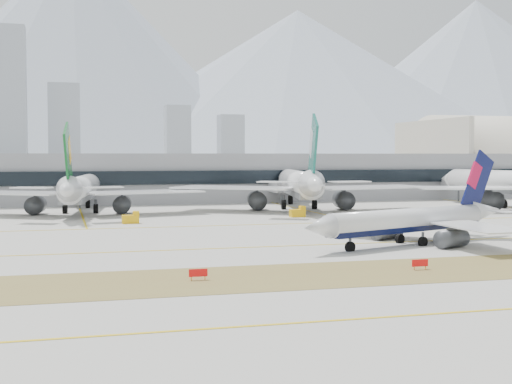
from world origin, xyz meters
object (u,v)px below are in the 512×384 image
object	(u,v)px
taxiing_airliner	(415,221)
widebody_eva	(80,190)
widebody_cathay	(300,185)
terminal	(152,177)

from	to	relation	value
taxiing_airliner	widebody_eva	bearing A→B (deg)	-77.73
taxiing_airliner	widebody_cathay	xyz separation A→B (m)	(5.79, 74.93, 2.72)
taxiing_airliner	terminal	world-z (taller)	taxiing_airliner
widebody_eva	widebody_cathay	bearing A→B (deg)	-83.79
taxiing_airliner	widebody_eva	size ratio (longest dim) A/B	0.73
taxiing_airliner	widebody_cathay	distance (m)	75.21
terminal	widebody_eva	bearing A→B (deg)	-117.08
taxiing_airliner	widebody_cathay	world-z (taller)	widebody_cathay
taxiing_airliner	widebody_eva	distance (m)	92.15
widebody_cathay	taxiing_airliner	bearing A→B (deg)	-172.97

